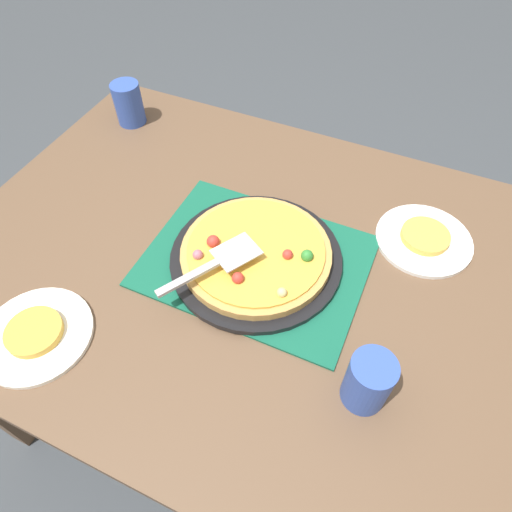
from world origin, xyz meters
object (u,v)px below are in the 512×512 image
(pizza, at_px, (256,253))
(served_slice_right, at_px, (425,236))
(served_slice_left, at_px, (34,332))
(pizza_server, at_px, (217,262))
(cup_near, at_px, (368,381))
(plate_near_left, at_px, (37,335))
(cup_far, at_px, (129,104))
(plate_far_right, at_px, (424,240))
(pizza_pan, at_px, (256,258))

(pizza, bearing_deg, served_slice_right, 33.06)
(pizza, height_order, served_slice_right, pizza)
(served_slice_left, height_order, pizza_server, pizza_server)
(served_slice_left, height_order, cup_near, cup_near)
(plate_near_left, bearing_deg, served_slice_left, 0.00)
(plate_near_left, xyz_separation_m, cup_near, (0.62, 0.15, 0.06))
(served_slice_right, relative_size, cup_far, 0.92)
(pizza, relative_size, plate_far_right, 1.50)
(cup_near, height_order, pizza_server, cup_near)
(cup_far, bearing_deg, plate_near_left, -71.36)
(pizza_pan, xyz_separation_m, served_slice_right, (0.33, 0.21, 0.01))
(plate_far_right, distance_m, pizza_server, 0.49)
(plate_near_left, bearing_deg, cup_near, 13.28)
(pizza_pan, distance_m, plate_far_right, 0.39)
(plate_far_right, relative_size, cup_near, 1.83)
(plate_near_left, bearing_deg, cup_far, 108.64)
(served_slice_right, height_order, pizza_server, pizza_server)
(plate_far_right, xyz_separation_m, cup_far, (-0.88, 0.12, 0.06))
(pizza_pan, height_order, served_slice_right, served_slice_right)
(pizza, height_order, served_slice_left, pizza)
(cup_far, bearing_deg, served_slice_right, -7.66)
(cup_near, bearing_deg, pizza, 146.30)
(served_slice_right, distance_m, cup_near, 0.42)
(pizza, distance_m, plate_near_left, 0.47)
(plate_far_right, bearing_deg, plate_near_left, -139.16)
(pizza, height_order, plate_near_left, pizza)
(pizza_pan, height_order, cup_near, cup_near)
(pizza_pan, bearing_deg, cup_near, -33.83)
(plate_near_left, xyz_separation_m, plate_far_right, (0.65, 0.56, 0.00))
(plate_near_left, distance_m, served_slice_right, 0.86)
(pizza, distance_m, plate_far_right, 0.39)
(plate_near_left, bearing_deg, pizza, 47.33)
(plate_near_left, relative_size, served_slice_right, 2.00)
(pizza_pan, relative_size, pizza, 1.15)
(pizza_pan, relative_size, plate_near_left, 1.73)
(plate_far_right, distance_m, served_slice_right, 0.01)
(pizza_pan, relative_size, pizza_server, 1.73)
(pizza_pan, height_order, pizza, pizza)
(plate_far_right, bearing_deg, served_slice_right, 0.00)
(pizza_pan, distance_m, served_slice_right, 0.39)
(served_slice_left, distance_m, cup_near, 0.64)
(pizza, relative_size, served_slice_left, 3.00)
(plate_near_left, height_order, served_slice_right, served_slice_right)
(pizza_server, bearing_deg, plate_near_left, -135.56)
(pizza_pan, xyz_separation_m, served_slice_left, (-0.32, -0.35, 0.01))
(plate_near_left, relative_size, plate_far_right, 1.00)
(plate_near_left, relative_size, pizza_server, 1.00)
(pizza_pan, bearing_deg, served_slice_left, -132.57)
(served_slice_right, relative_size, pizza_server, 0.50)
(pizza, relative_size, cup_near, 2.75)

